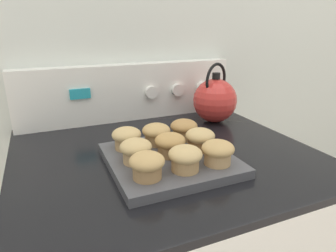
% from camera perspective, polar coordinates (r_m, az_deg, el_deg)
% --- Properties ---
extents(wall_back, '(8.00, 0.05, 2.40)m').
position_cam_1_polar(wall_back, '(1.10, -8.61, 16.29)').
color(wall_back, silver).
rests_on(wall_back, ground_plane).
extents(control_panel, '(0.76, 0.07, 0.20)m').
position_cam_1_polar(control_panel, '(1.07, -7.29, 6.45)').
color(control_panel, white).
rests_on(control_panel, stove_range).
extents(muffin_pan, '(0.29, 0.29, 0.02)m').
position_cam_1_polar(muffin_pan, '(0.74, 0.25, -6.43)').
color(muffin_pan, '#4C4C51').
rests_on(muffin_pan, stove_range).
extents(muffin_r0_c0, '(0.07, 0.07, 0.06)m').
position_cam_1_polar(muffin_r0_c0, '(0.62, -4.02, -7.36)').
color(muffin_r0_c0, '#A37A4C').
rests_on(muffin_r0_c0, muffin_pan).
extents(muffin_r0_c1, '(0.07, 0.07, 0.06)m').
position_cam_1_polar(muffin_r0_c1, '(0.65, 3.32, -6.04)').
color(muffin_r0_c1, tan).
rests_on(muffin_r0_c1, muffin_pan).
extents(muffin_r0_c2, '(0.07, 0.07, 0.06)m').
position_cam_1_polar(muffin_r0_c2, '(0.69, 9.47, -4.85)').
color(muffin_r0_c2, tan).
rests_on(muffin_r0_c2, muffin_pan).
extents(muffin_r1_c0, '(0.07, 0.07, 0.06)m').
position_cam_1_polar(muffin_r1_c0, '(0.69, -6.13, -4.59)').
color(muffin_r1_c0, tan).
rests_on(muffin_r1_c0, muffin_pan).
extents(muffin_r1_c1, '(0.07, 0.07, 0.06)m').
position_cam_1_polar(muffin_r1_c1, '(0.72, 0.41, -3.41)').
color(muffin_r1_c1, '#A37A4C').
rests_on(muffin_r1_c1, muffin_pan).
extents(muffin_r1_c2, '(0.07, 0.07, 0.06)m').
position_cam_1_polar(muffin_r1_c2, '(0.76, 6.12, -2.41)').
color(muffin_r1_c2, olive).
rests_on(muffin_r1_c2, muffin_pan).
extents(muffin_r2_c0, '(0.07, 0.07, 0.06)m').
position_cam_1_polar(muffin_r2_c0, '(0.77, -7.89, -2.18)').
color(muffin_r2_c0, tan).
rests_on(muffin_r2_c0, muffin_pan).
extents(muffin_r2_c1, '(0.07, 0.07, 0.06)m').
position_cam_1_polar(muffin_r2_c1, '(0.79, -2.24, -1.41)').
color(muffin_r2_c1, tan).
rests_on(muffin_r2_c1, muffin_pan).
extents(muffin_r2_c2, '(0.07, 0.07, 0.06)m').
position_cam_1_polar(muffin_r2_c2, '(0.83, 3.05, -0.54)').
color(muffin_r2_c2, tan).
rests_on(muffin_r2_c2, muffin_pan).
extents(tea_kettle, '(0.18, 0.15, 0.20)m').
position_cam_1_polar(tea_kettle, '(1.05, 8.98, 4.99)').
color(tea_kettle, red).
rests_on(tea_kettle, stove_range).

